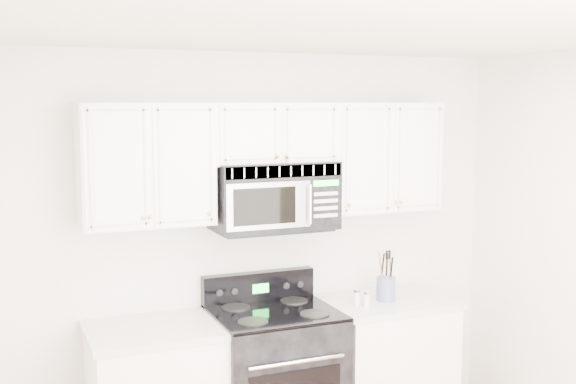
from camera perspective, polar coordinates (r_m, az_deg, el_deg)
room at (r=3.41m, az=8.60°, el=-9.55°), size 3.51×3.51×2.61m
base_cabinet_right at (r=5.25m, az=7.70°, el=-13.55°), size 0.86×0.65×0.92m
range at (r=4.86m, az=-1.08°, el=-14.48°), size 0.79×0.72×1.13m
upper_cabinets at (r=4.70m, az=-1.35°, el=2.97°), size 2.44×0.37×0.75m
microwave at (r=4.70m, az=-1.14°, el=-0.26°), size 0.80×0.45×0.44m
utensil_crock at (r=5.03m, az=7.74°, el=-7.49°), size 0.13×0.13×0.35m
shaker_salt at (r=4.87m, az=6.21°, el=-8.40°), size 0.04×0.04×0.11m
shaker_pepper at (r=4.89m, az=5.47°, el=-8.29°), size 0.05×0.05×0.11m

